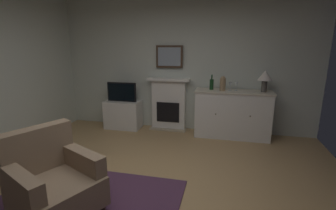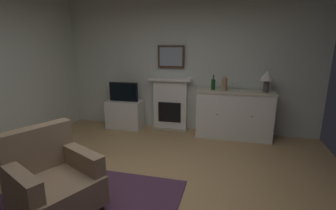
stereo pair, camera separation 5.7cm
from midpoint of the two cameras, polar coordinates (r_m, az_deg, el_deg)
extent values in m
cube|color=tan|center=(3.16, -5.65, -21.76)|extent=(5.28, 5.33, 0.10)
cube|color=silver|center=(5.14, 3.45, 9.22)|extent=(5.28, 0.06, 2.72)
cube|color=white|center=(5.22, -0.11, 0.02)|extent=(0.70, 0.18, 1.05)
cube|color=tan|center=(5.27, -0.35, -5.62)|extent=(0.77, 0.20, 0.03)
cube|color=black|center=(5.16, -0.35, -1.69)|extent=(0.48, 0.02, 0.42)
cube|color=white|center=(5.08, -0.19, 5.96)|extent=(0.87, 0.27, 0.05)
cube|color=#473323|center=(5.10, -0.01, 11.13)|extent=(0.55, 0.03, 0.45)
cube|color=#8C99A8|center=(5.09, -0.05, 11.12)|extent=(0.47, 0.01, 0.37)
cube|color=white|center=(4.93, 14.31, -2.23)|extent=(1.41, 0.45, 0.89)
cube|color=beige|center=(4.83, 14.64, 3.02)|extent=(1.44, 0.48, 0.03)
sphere|color=brown|center=(4.69, 10.62, -2.10)|extent=(0.02, 0.02, 0.02)
sphere|color=brown|center=(4.71, 18.16, -2.50)|extent=(0.02, 0.02, 0.02)
cylinder|color=#4C4742|center=(4.85, 21.06, 4.09)|extent=(0.10, 0.10, 0.22)
cone|color=silver|center=(4.82, 21.27, 6.43)|extent=(0.26, 0.26, 0.18)
cylinder|color=#193F1E|center=(4.85, 9.72, 4.71)|extent=(0.08, 0.08, 0.20)
cylinder|color=#193F1E|center=(4.83, 9.79, 6.41)|extent=(0.03, 0.03, 0.09)
cylinder|color=silver|center=(4.80, 13.82, 3.22)|extent=(0.06, 0.06, 0.00)
cylinder|color=silver|center=(4.79, 13.85, 3.78)|extent=(0.01, 0.01, 0.09)
cone|color=silver|center=(4.78, 13.91, 4.72)|extent=(0.07, 0.07, 0.07)
cylinder|color=silver|center=(4.85, 15.12, 3.24)|extent=(0.06, 0.06, 0.00)
cylinder|color=silver|center=(4.84, 15.15, 3.79)|extent=(0.01, 0.01, 0.09)
cone|color=silver|center=(4.82, 15.21, 4.73)|extent=(0.07, 0.07, 0.07)
cylinder|color=#9E7F5B|center=(4.75, 12.21, 4.65)|extent=(0.11, 0.11, 0.24)
sphere|color=#9E7F5B|center=(4.73, 12.28, 6.08)|extent=(0.08, 0.08, 0.08)
cube|color=white|center=(5.42, -10.62, -2.15)|extent=(0.75, 0.42, 0.60)
cube|color=black|center=(5.29, -10.95, 3.00)|extent=(0.62, 0.06, 0.40)
cube|color=black|center=(5.26, -11.09, 2.93)|extent=(0.57, 0.01, 0.35)
cube|color=#8C7259|center=(3.01, -24.84, -18.06)|extent=(1.05, 1.03, 0.32)
cube|color=#8C7259|center=(3.10, -28.47, -9.00)|extent=(0.47, 0.76, 0.50)
cube|color=#8C7259|center=(2.78, -31.48, -15.28)|extent=(0.71, 0.43, 0.22)
cube|color=#8C7259|center=(3.01, -19.89, -11.68)|extent=(0.71, 0.43, 0.22)
cylinder|color=#473323|center=(3.00, -15.32, -22.02)|extent=(0.05, 0.05, 0.10)
cylinder|color=#473323|center=(3.50, -22.31, -17.01)|extent=(0.05, 0.05, 0.10)
camera|label=1|loc=(0.03, -90.50, -0.13)|focal=26.34mm
camera|label=2|loc=(0.03, 89.50, 0.13)|focal=26.34mm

